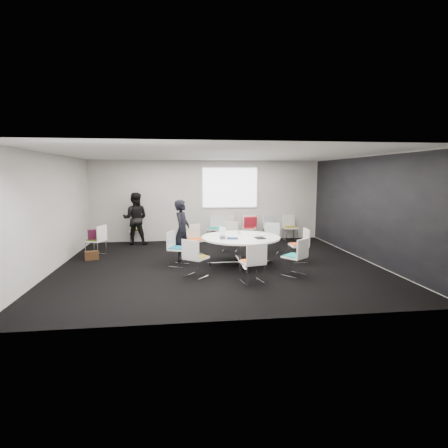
{
  "coord_description": "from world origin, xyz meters",
  "views": [
    {
      "loc": [
        -0.95,
        -8.71,
        2.29
      ],
      "look_at": [
        0.2,
        0.4,
        1.0
      ],
      "focal_mm": 28.0,
      "sensor_mm": 36.0,
      "label": 1
    }
  ],
  "objects": [
    {
      "name": "person_main",
      "position": [
        -0.91,
        0.57,
        0.82
      ],
      "size": [
        0.56,
        0.69,
        1.64
      ],
      "primitive_type": "imported",
      "rotation": [
        0.0,
        0.0,
        1.25
      ],
      "color": "black",
      "rests_on": "ground"
    },
    {
      "name": "chair_ring_h",
      "position": [
        1.63,
        -1.2,
        0.28
      ],
      "size": [
        0.64,
        0.64,
        0.88
      ],
      "rotation": [
        0.0,
        0.0,
        6.96
      ],
      "color": "silver",
      "rests_on": "ground"
    },
    {
      "name": "person_back",
      "position": [
        -2.43,
        3.0,
        0.86
      ],
      "size": [
        0.89,
        0.73,
        1.73
      ],
      "primitive_type": "imported",
      "rotation": [
        0.0,
        0.0,
        3.05
      ],
      "color": "black",
      "rests_on": "ground"
    },
    {
      "name": "chair_person_back",
      "position": [
        -2.43,
        3.17,
        0.28
      ],
      "size": [
        0.49,
        0.48,
        0.88
      ],
      "rotation": [
        0.0,
        0.0,
        3.22
      ],
      "color": "silver",
      "rests_on": "ground"
    },
    {
      "name": "chair_ring_a",
      "position": [
        2.16,
        0.05,
        0.28
      ],
      "size": [
        0.45,
        0.47,
        0.88
      ],
      "rotation": [
        0.0,
        0.0,
        1.56
      ],
      "color": "silver",
      "rests_on": "ground"
    },
    {
      "name": "tablet_folio",
      "position": [
        0.32,
        -0.32,
        0.74
      ],
      "size": [
        0.28,
        0.23,
        0.03
      ],
      "primitive_type": "cube",
      "rotation": [
        0.0,
        0.0,
        -0.12
      ],
      "color": "navy",
      "rests_on": "conference_table"
    },
    {
      "name": "laptop",
      "position": [
        0.15,
        -0.17,
        0.74
      ],
      "size": [
        0.28,
        0.38,
        0.03
      ],
      "primitive_type": "imported",
      "rotation": [
        0.0,
        0.0,
        1.43
      ],
      "color": "#333338",
      "rests_on": "conference_table"
    },
    {
      "name": "notebook_black",
      "position": [
        1.01,
        -0.33,
        0.74
      ],
      "size": [
        0.26,
        0.32,
        0.02
      ],
      "primitive_type": "cube",
      "rotation": [
        0.0,
        0.0,
        0.12
      ],
      "color": "black",
      "rests_on": "conference_table"
    },
    {
      "name": "chair_back_c",
      "position": [
        1.44,
        3.17,
        0.28
      ],
      "size": [
        0.55,
        0.54,
        0.88
      ],
      "rotation": [
        0.0,
        0.0,
        2.91
      ],
      "color": "silver",
      "rests_on": "ground"
    },
    {
      "name": "chair_ring_c",
      "position": [
        0.51,
        1.53,
        0.28
      ],
      "size": [
        0.57,
        0.57,
        0.88
      ],
      "rotation": [
        0.0,
        0.0,
        2.84
      ],
      "color": "silver",
      "rests_on": "ground"
    },
    {
      "name": "conference_table",
      "position": [
        0.57,
        -0.04,
        0.51
      ],
      "size": [
        2.01,
        2.01,
        0.73
      ],
      "color": "silver",
      "rests_on": "ground"
    },
    {
      "name": "chair_ring_g",
      "position": [
        0.56,
        -1.6,
        0.28
      ],
      "size": [
        0.55,
        0.54,
        0.88
      ],
      "rotation": [
        0.0,
        0.0,
        6.51
      ],
      "color": "silver",
      "rests_on": "ground"
    },
    {
      "name": "maroon_bag",
      "position": [
        -3.35,
        1.45,
        0.62
      ],
      "size": [
        0.42,
        0.27,
        0.28
      ],
      "primitive_type": "cube",
      "rotation": [
        0.0,
        0.0,
        0.36
      ],
      "color": "#421129",
      "rests_on": "chair_spare_left"
    },
    {
      "name": "chair_ring_b",
      "position": [
        1.69,
        1.16,
        0.28
      ],
      "size": [
        0.61,
        0.6,
        0.88
      ],
      "rotation": [
        0.0,
        0.0,
        2.71
      ],
      "color": "silver",
      "rests_on": "ground"
    },
    {
      "name": "laptop_lid",
      "position": [
        0.11,
        0.01,
        0.86
      ],
      "size": [
        0.13,
        0.28,
        0.22
      ],
      "primitive_type": "cube",
      "rotation": [
        0.0,
        0.0,
        1.98
      ],
      "color": "silver",
      "rests_on": "conference_table"
    },
    {
      "name": "cup",
      "position": [
        0.59,
        0.37,
        0.78
      ],
      "size": [
        0.08,
        0.08,
        0.09
      ],
      "primitive_type": "cylinder",
      "color": "white",
      "rests_on": "conference_table"
    },
    {
      "name": "chair_back_e",
      "position": [
        2.91,
        3.12,
        0.28
      ],
      "size": [
        0.48,
        0.46,
        0.88
      ],
      "rotation": [
        0.0,
        0.0,
        3.18
      ],
      "color": "silver",
      "rests_on": "ground"
    },
    {
      "name": "chair_spare_left",
      "position": [
        -3.34,
        1.44,
        0.28
      ],
      "size": [
        0.59,
        0.59,
        0.88
      ],
      "rotation": [
        0.0,
        0.0,
        1.19
      ],
      "color": "silver",
      "rests_on": "ground"
    },
    {
      "name": "projection_screen",
      "position": [
        0.8,
        3.46,
        1.85
      ],
      "size": [
        1.9,
        0.03,
        1.35
      ],
      "primitive_type": "cube",
      "color": "white",
      "rests_on": "room_shell"
    },
    {
      "name": "papers_right",
      "position": [
        1.23,
        0.24,
        0.73
      ],
      "size": [
        0.36,
        0.36,
        0.0
      ],
      "primitive_type": "cube",
      "rotation": [
        0.0,
        0.0,
        0.84
      ],
      "color": "silver",
      "rests_on": "conference_table"
    },
    {
      "name": "chair_ring_d",
      "position": [
        -0.52,
        1.13,
        0.28
      ],
      "size": [
        0.6,
        0.6,
        0.88
      ],
      "rotation": [
        0.0,
        0.0,
        3.57
      ],
      "color": "silver",
      "rests_on": "ground"
    },
    {
      "name": "red_jacket",
      "position": [
        1.43,
        2.94,
        0.7
      ],
      "size": [
        0.44,
        0.16,
        0.36
      ],
      "primitive_type": "cube",
      "rotation": [
        0.17,
        0.0,
        0.01
      ],
      "color": "#AD1526",
      "rests_on": "chair_back_c"
    },
    {
      "name": "room_shell",
      "position": [
        0.09,
        0.0,
        1.4
      ],
      "size": [
        8.08,
        7.08,
        2.88
      ],
      "color": "black",
      "rests_on": "ground"
    },
    {
      "name": "chair_ring_e",
      "position": [
        -1.02,
        0.02,
        0.28
      ],
      "size": [
        0.6,
        0.6,
        0.88
      ],
      "rotation": [
        0.0,
        0.0,
        4.29
      ],
      "color": "silver",
      "rests_on": "ground"
    },
    {
      "name": "chair_back_a",
      "position": [
        0.24,
        3.16,
        0.28
      ],
      "size": [
        0.59,
        0.59,
        0.88
      ],
      "rotation": [
        0.0,
        0.0,
        2.76
      ],
      "color": "silver",
      "rests_on": "ground"
    },
    {
      "name": "brown_bag",
      "position": [
        -3.36,
        0.95,
        0.12
      ],
      "size": [
        0.39,
        0.27,
        0.24
      ],
      "primitive_type": "cube",
      "rotation": [
        0.0,
        0.0,
        0.35
      ],
      "color": "#3B2413",
      "rests_on": "ground"
    },
    {
      "name": "papers_front",
      "position": [
        1.31,
        -0.22,
        0.73
      ],
      "size": [
        0.34,
        0.27,
        0.0
      ],
      "primitive_type": "cube",
      "rotation": [
        0.0,
        0.0,
        0.24
      ],
      "color": "silver",
      "rests_on": "conference_table"
    },
    {
      "name": "chair_ring_f",
      "position": [
        -0.62,
        -1.02,
        0.28
      ],
      "size": [
        0.64,
        0.64,
        0.88
      ],
      "rotation": [
        0.0,
        0.0,
        5.6
      ],
      "color": "silver",
      "rests_on": "ground"
    },
    {
      "name": "phone",
      "position": [
        1.01,
        -0.41,
        0.73
      ],
      "size": [
        0.15,
        0.1,
        0.01
      ],
      "primitive_type": "cube",
      "rotation": [
        0.0,
        0.0,
        0.21
      ],
      "color": "black",
      "rests_on": "conference_table"
    },
    {
      "name": "chair_back_b",
      "position": [
        0.75,
        3.17,
        0.28
      ],
      "size": [
        0.54,
        0.54,
        0.88
      ],
      "rotation": [
        0.0,
        0.0,
        3.36
      ],
      "color": "silver",
      "rests_on": "ground"
    },
    {
      "name": "chair_back_d",
      "position": [
        2.24,
        3.14,
        0.28
      ],
      "size": [
        0.59,
        0.59,
        0.88
      ],
      "rotation": [
        0.0,
        0.0,
        3.52
      ],
      "color": "silver",
      "rests_on": "ground"
    }
  ]
}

